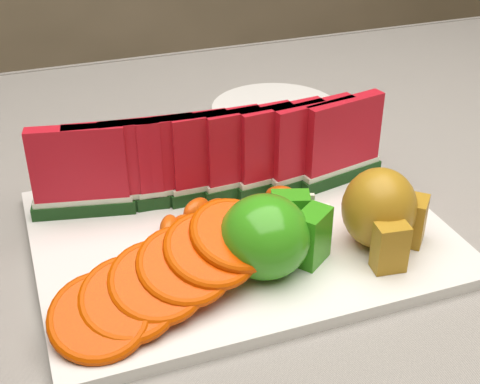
{
  "coord_description": "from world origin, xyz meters",
  "views": [
    {
      "loc": [
        -0.2,
        -0.57,
        1.14
      ],
      "look_at": [
        -0.0,
        -0.05,
        0.81
      ],
      "focal_mm": 50.0,
      "sensor_mm": 36.0,
      "label": 1
    }
  ],
  "objects": [
    {
      "name": "platter",
      "position": [
        -0.0,
        -0.05,
        0.76
      ],
      "size": [
        0.4,
        0.3,
        0.01
      ],
      "color": "silver",
      "rests_on": "tablecloth"
    },
    {
      "name": "orange_fan_front",
      "position": [
        -0.1,
        -0.13,
        0.8
      ],
      "size": [
        0.24,
        0.14,
        0.06
      ],
      "color": "red",
      "rests_on": "platter"
    },
    {
      "name": "table",
      "position": [
        0.0,
        0.0,
        0.65
      ],
      "size": [
        1.4,
        0.9,
        0.75
      ],
      "color": "#482F1D",
      "rests_on": "ground"
    },
    {
      "name": "apple_cluster",
      "position": [
        0.0,
        -0.12,
        0.8
      ],
      "size": [
        0.12,
        0.1,
        0.08
      ],
      "color": "#277816",
      "rests_on": "platter"
    },
    {
      "name": "side_plate",
      "position": [
        0.15,
        0.22,
        0.76
      ],
      "size": [
        0.21,
        0.21,
        0.01
      ],
      "color": "silver",
      "rests_on": "tablecloth"
    },
    {
      "name": "orange_fan_back",
      "position": [
        -0.02,
        0.06,
        0.79
      ],
      "size": [
        0.27,
        0.09,
        0.04
      ],
      "color": "red",
      "rests_on": "platter"
    },
    {
      "name": "tablecloth",
      "position": [
        0.0,
        0.0,
        0.72
      ],
      "size": [
        1.53,
        1.03,
        0.2
      ],
      "color": "slate",
      "rests_on": "table"
    },
    {
      "name": "tangerine_segments",
      "position": [
        -0.01,
        -0.04,
        0.78
      ],
      "size": [
        0.16,
        0.07,
        0.02
      ],
      "color": "#E94C13",
      "rests_on": "platter"
    },
    {
      "name": "pear_cluster",
      "position": [
        0.11,
        -0.12,
        0.81
      ],
      "size": [
        0.09,
        0.09,
        0.08
      ],
      "color": "#AC7B0F",
      "rests_on": "platter"
    },
    {
      "name": "watermelon_row",
      "position": [
        -0.01,
        0.02,
        0.82
      ],
      "size": [
        0.39,
        0.07,
        0.1
      ],
      "color": "#10330E",
      "rests_on": "platter"
    }
  ]
}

